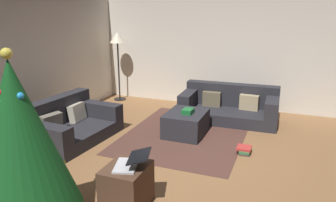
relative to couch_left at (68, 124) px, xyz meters
The scene contains 14 objects.
ground_plane 2.28m from the couch_left, 96.61° to the right, with size 6.40×6.40×0.00m, color brown.
rear_partition 1.39m from the couch_left, 106.46° to the left, with size 6.40×0.12×2.60m, color silver.
corner_partition 3.80m from the couch_left, 38.08° to the right, with size 0.12×6.40×2.60m, color silver.
couch_left is the anchor object (origin of this frame).
couch_right 3.07m from the couch_left, 49.66° to the right, with size 0.95×1.87×0.67m.
ottoman 2.00m from the couch_left, 63.25° to the right, with size 0.80×0.65×0.40m, color #26262B.
gift_box 2.03m from the couch_left, 64.95° to the right, with size 0.22×0.17×0.08m, color #19662D.
tv_remote 2.11m from the couch_left, 58.65° to the right, with size 0.05×0.16×0.02m, color black.
christmas_tree 2.47m from the couch_left, 151.65° to the right, with size 1.07×1.07×1.81m.
side_table 2.30m from the couch_left, 126.76° to the right, with size 0.52×0.44×0.48m, color #4C3323.
laptop 2.35m from the couch_left, 125.68° to the right, with size 0.44×0.46×0.17m.
book_stack 2.91m from the couch_left, 80.34° to the right, with size 0.32×0.21×0.11m.
corner_lamp 2.73m from the couch_left, ahead, with size 0.36×0.36×1.61m.
area_rug 2.01m from the couch_left, 63.25° to the right, with size 2.60×2.00×0.01m, color #4E3027.
Camera 1 is at (-3.89, -1.14, 2.12)m, focal length 34.44 mm.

